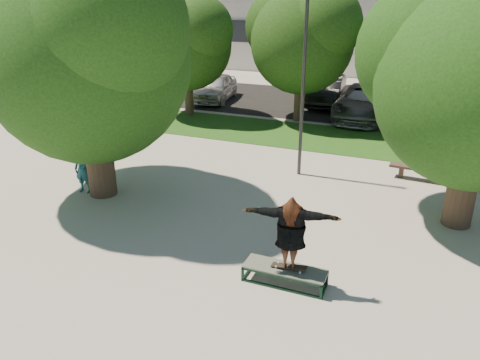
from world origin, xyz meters
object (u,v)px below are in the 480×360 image
at_px(tree_left, 86,48).
at_px(car_silver_b, 365,104).
at_px(lamppost, 303,83).
at_px(car_silver_a, 216,87).
at_px(car_dark, 327,90).
at_px(bystander, 83,169).
at_px(car_grey, 364,102).
at_px(bench, 436,172).
at_px(grind_box, 285,275).

distance_m(tree_left, car_silver_b, 14.36).
relative_size(tree_left, car_silver_b, 1.39).
height_order(lamppost, car_silver_a, lamppost).
height_order(car_dark, car_silver_b, car_dark).
bearing_deg(bystander, lamppost, 30.54).
distance_m(tree_left, car_grey, 14.49).
bearing_deg(car_dark, car_silver_b, -49.88).
xyz_separation_m(tree_left, car_dark, (3.75, 14.88, -3.63)).
bearing_deg(lamppost, bench, 12.25).
bearing_deg(lamppost, car_silver_b, 83.65).
relative_size(car_dark, car_silver_b, 0.94).
bearing_deg(car_silver_a, lamppost, -59.86).
xyz_separation_m(bench, car_silver_b, (-3.46, 7.54, 0.36)).
bearing_deg(car_silver_b, lamppost, -91.20).
distance_m(bystander, car_silver_a, 13.71).
xyz_separation_m(car_dark, car_grey, (2.36, -2.26, 0.01)).
bearing_deg(car_silver_b, car_dark, 140.26).
height_order(tree_left, car_dark, tree_left).
relative_size(bystander, car_silver_b, 0.30).
xyz_separation_m(grind_box, car_silver_a, (-9.16, 15.94, 0.56)).
bearing_deg(car_silver_b, car_silver_a, 178.59).
height_order(lamppost, car_grey, lamppost).
bearing_deg(car_silver_b, grind_box, -82.72).
relative_size(tree_left, grind_box, 3.95).
distance_m(bystander, car_silver_b, 14.30).
relative_size(bystander, bench, 0.52).
bearing_deg(bystander, car_grey, 58.00).
height_order(tree_left, bystander, tree_left).
bearing_deg(car_grey, lamppost, -99.21).
distance_m(grind_box, bystander, 7.71).
xyz_separation_m(lamppost, car_silver_b, (0.95, 8.50, -2.41)).
height_order(tree_left, grind_box, tree_left).
bearing_deg(car_dark, tree_left, -109.13).
relative_size(lamppost, grind_box, 3.39).
bearing_deg(bench, car_grey, 118.68).
xyz_separation_m(grind_box, car_silver_b, (-0.55, 14.95, 0.55)).
relative_size(car_silver_a, car_dark, 0.92).
bearing_deg(car_grey, grind_box, -91.27).
relative_size(car_silver_a, car_grey, 0.77).
relative_size(grind_box, car_dark, 0.38).
height_order(bystander, car_grey, car_grey).
relative_size(tree_left, lamppost, 1.16).
xyz_separation_m(bystander, bench, (10.22, 5.05, -0.40)).
relative_size(bench, car_silver_b, 0.59).
bearing_deg(grind_box, car_grey, 92.57).
bearing_deg(lamppost, car_grey, 84.63).
relative_size(car_grey, car_silver_b, 1.12).
distance_m(tree_left, lamppost, 6.70).
bearing_deg(tree_left, car_silver_a, 100.03).
bearing_deg(car_dark, car_grey, -48.74).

